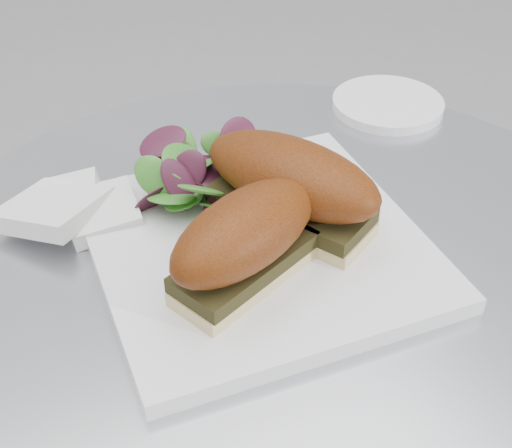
{
  "coord_description": "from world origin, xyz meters",
  "views": [
    {
      "loc": [
        -0.24,
        -0.4,
        1.14
      ],
      "look_at": [
        -0.02,
        0.03,
        0.77
      ],
      "focal_mm": 50.0,
      "sensor_mm": 36.0,
      "label": 1
    }
  ],
  "objects_px": {
    "plate": "(258,246)",
    "saucer": "(388,104)",
    "sandwich_left": "(245,240)",
    "sandwich_right": "(291,183)"
  },
  "relations": [
    {
      "from": "sandwich_right",
      "to": "saucer",
      "type": "relative_size",
      "value": 1.42
    },
    {
      "from": "sandwich_right",
      "to": "saucer",
      "type": "xyz_separation_m",
      "value": [
        0.22,
        0.16,
        -0.05
      ]
    },
    {
      "from": "plate",
      "to": "sandwich_left",
      "type": "height_order",
      "value": "sandwich_left"
    },
    {
      "from": "sandwich_left",
      "to": "sandwich_right",
      "type": "height_order",
      "value": "same"
    },
    {
      "from": "sandwich_left",
      "to": "sandwich_right",
      "type": "relative_size",
      "value": 0.87
    },
    {
      "from": "sandwich_right",
      "to": "plate",
      "type": "bearing_deg",
      "value": -104.91
    },
    {
      "from": "plate",
      "to": "saucer",
      "type": "height_order",
      "value": "plate"
    },
    {
      "from": "plate",
      "to": "sandwich_left",
      "type": "bearing_deg",
      "value": -128.01
    },
    {
      "from": "plate",
      "to": "sandwich_right",
      "type": "height_order",
      "value": "sandwich_right"
    },
    {
      "from": "sandwich_left",
      "to": "sandwich_right",
      "type": "bearing_deg",
      "value": 15.14
    }
  ]
}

